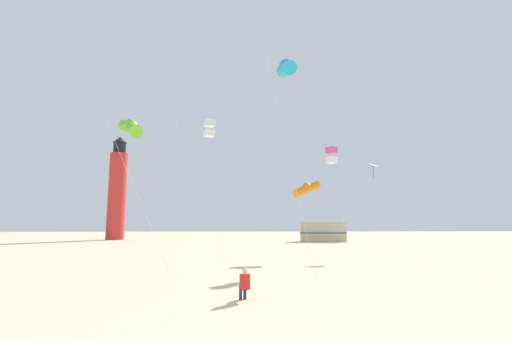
# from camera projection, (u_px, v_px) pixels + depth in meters

# --- Properties ---
(kite_flyer_standing) EXTENTS (0.41, 0.55, 1.16)m
(kite_flyer_standing) POSITION_uv_depth(u_px,v_px,m) (244.00, 283.00, 12.75)
(kite_flyer_standing) COLOR red
(kite_flyer_standing) RESTS_ON ground
(kite_tube_cyan) EXTENTS (2.21, 2.51, 11.20)m
(kite_tube_cyan) POSITION_uv_depth(u_px,v_px,m) (286.00, 69.00, 18.17)
(kite_tube_cyan) COLOR silver
(kite_tube_cyan) RESTS_ON ground
(kite_tube_orange) EXTENTS (3.13, 2.72, 6.16)m
(kite_tube_orange) POSITION_uv_depth(u_px,v_px,m) (307.00, 189.00, 28.89)
(kite_tube_orange) COLOR silver
(kite_tube_orange) RESTS_ON ground
(kite_box_white) EXTENTS (3.47, 2.45, 9.60)m
(kite_box_white) POSITION_uv_depth(u_px,v_px,m) (209.00, 129.00, 24.10)
(kite_box_white) COLOR silver
(kite_box_white) RESTS_ON ground
(kite_diamond_blue) EXTENTS (2.64, 2.64, 8.10)m
(kite_diamond_blue) POSITION_uv_depth(u_px,v_px,m) (373.00, 168.00, 32.26)
(kite_diamond_blue) COLOR silver
(kite_diamond_blue) RESTS_ON ground
(kite_tube_lime) EXTENTS (3.63, 3.86, 8.67)m
(kite_tube_lime) POSITION_uv_depth(u_px,v_px,m) (130.00, 128.00, 19.91)
(kite_tube_lime) COLOR silver
(kite_tube_lime) RESTS_ON ground
(kite_box_rainbow) EXTENTS (1.85, 1.54, 8.01)m
(kite_box_rainbow) POSITION_uv_depth(u_px,v_px,m) (332.00, 155.00, 25.16)
(kite_box_rainbow) COLOR silver
(kite_box_rainbow) RESTS_ON ground
(lighthouse_distant) EXTENTS (2.80, 2.80, 16.80)m
(lighthouse_distant) POSITION_uv_depth(u_px,v_px,m) (117.00, 191.00, 58.08)
(lighthouse_distant) COLOR red
(lighthouse_distant) RESTS_ON ground
(rv_van_tan) EXTENTS (6.61, 2.87, 2.80)m
(rv_van_tan) POSITION_uv_depth(u_px,v_px,m) (323.00, 232.00, 51.79)
(rv_van_tan) COLOR #C6B28C
(rv_van_tan) RESTS_ON ground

